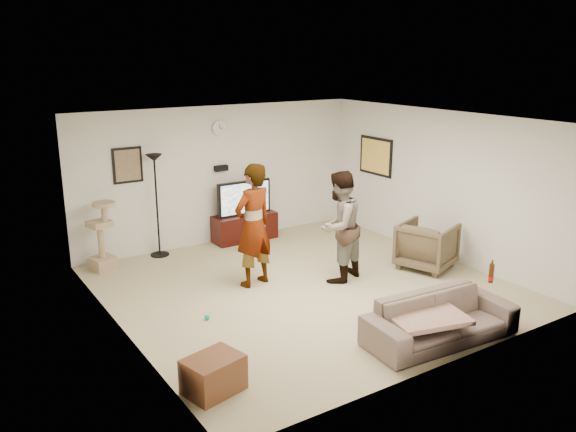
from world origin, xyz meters
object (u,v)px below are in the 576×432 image
cat_tree (100,236)px  person_right (339,227)px  side_table (213,375)px  sofa (440,319)px  tv (244,198)px  floor_lamp (157,206)px  person_left (253,225)px  tv_stand (245,227)px  beer_bottle (491,273)px  armchair (427,245)px

cat_tree → person_right: bearing=-39.9°
side_table → sofa: bearing=-9.6°
tv → floor_lamp: size_ratio=0.60×
person_left → sofa: person_left is taller
tv_stand → person_left: person_left is taller
cat_tree → sofa: 5.46m
beer_bottle → side_table: bearing=172.7°
cat_tree → side_table: bearing=-91.0°
person_left → beer_bottle: person_left is taller
sofa → armchair: size_ratio=2.30×
tv → sofa: 4.84m
tv_stand → floor_lamp: bearing=178.4°
tv_stand → armchair: size_ratio=1.44×
tv_stand → person_right: (0.24, -2.54, 0.61)m
tv → side_table: (-2.76, -4.33, -0.62)m
floor_lamp → cat_tree: bearing=-172.1°
tv_stand → beer_bottle: bearing=-78.9°
tv → armchair: bearing=-58.6°
cat_tree → side_table: size_ratio=1.95×
beer_bottle → side_table: size_ratio=0.43×
tv_stand → person_left: 2.31m
floor_lamp → beer_bottle: size_ratio=7.06×
cat_tree → side_table: cat_tree is taller
floor_lamp → sofa: (1.72, -4.85, -0.60)m
person_right → sofa: (-0.18, -2.26, -0.58)m
person_left → armchair: size_ratio=2.23×
tv_stand → person_left: size_ratio=0.64×
person_left → person_right: person_left is taller
tv → person_right: (0.24, -2.54, 0.04)m
tv → person_right: person_right is taller
sofa → armchair: bearing=52.4°
cat_tree → beer_bottle: size_ratio=4.51×
armchair → side_table: armchair is taller
floor_lamp → beer_bottle: bearing=-61.7°
cat_tree → sofa: (2.75, -4.71, -0.28)m
cat_tree → beer_bottle: (3.63, -4.71, 0.12)m
tv → person_left: 2.21m
person_right → armchair: (1.53, -0.37, -0.48)m
floor_lamp → person_left: person_left is taller
tv_stand → beer_bottle: size_ratio=4.80×
tv → person_right: bearing=-84.6°
person_right → side_table: (-3.00, -1.79, -0.66)m
person_right → sofa: person_right is taller
floor_lamp → sofa: bearing=-70.5°
cat_tree → person_right: size_ratio=0.66×
beer_bottle → armchair: size_ratio=0.30×
person_left → side_table: 3.04m
person_left → person_right: bearing=142.3°
side_table → floor_lamp: bearing=75.9°
side_table → cat_tree: bearing=89.0°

